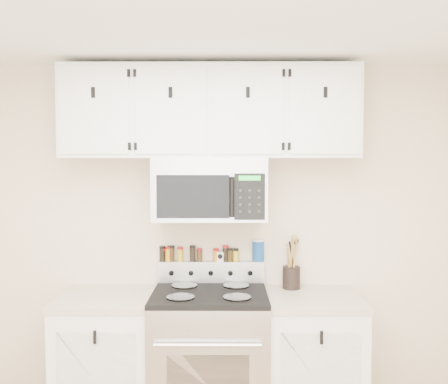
{
  "coord_description": "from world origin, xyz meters",
  "views": [
    {
      "loc": [
        0.11,
        -1.84,
        1.81
      ],
      "look_at": [
        0.1,
        1.45,
        1.61
      ],
      "focal_mm": 40.0,
      "sensor_mm": 36.0,
      "label": 1
    }
  ],
  "objects_px": {
    "microwave": "(210,189)",
    "salt_canister": "(258,250)",
    "range": "(210,360)",
    "utensil_crock": "(291,276)"
  },
  "relations": [
    {
      "from": "range",
      "to": "microwave",
      "type": "relative_size",
      "value": 1.45
    },
    {
      "from": "range",
      "to": "utensil_crock",
      "type": "distance_m",
      "value": 0.8
    },
    {
      "from": "range",
      "to": "salt_canister",
      "type": "bearing_deg",
      "value": 39.7
    },
    {
      "from": "utensil_crock",
      "to": "range",
      "type": "bearing_deg",
      "value": -159.88
    },
    {
      "from": "range",
      "to": "utensil_crock",
      "type": "xyz_separation_m",
      "value": [
        0.57,
        0.21,
        0.52
      ]
    },
    {
      "from": "microwave",
      "to": "utensil_crock",
      "type": "height_order",
      "value": "microwave"
    },
    {
      "from": "range",
      "to": "salt_canister",
      "type": "height_order",
      "value": "salt_canister"
    },
    {
      "from": "microwave",
      "to": "salt_canister",
      "type": "bearing_deg",
      "value": 24.61
    },
    {
      "from": "microwave",
      "to": "salt_canister",
      "type": "height_order",
      "value": "microwave"
    },
    {
      "from": "microwave",
      "to": "salt_canister",
      "type": "xyz_separation_m",
      "value": [
        0.34,
        0.16,
        -0.45
      ]
    }
  ]
}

